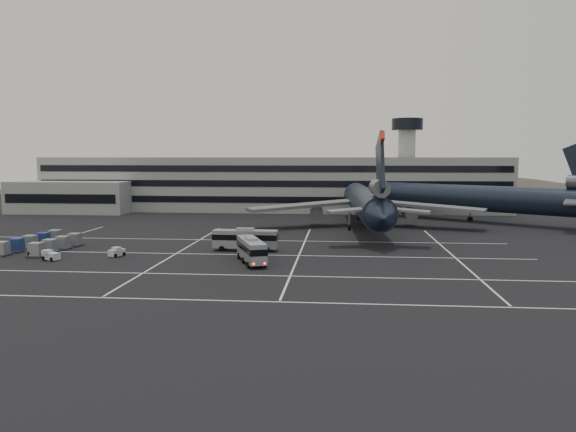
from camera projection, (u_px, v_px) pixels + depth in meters
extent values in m
plane|color=black|center=(210.00, 259.00, 77.50)|extent=(260.00, 260.00, 0.00)
cube|color=silver|center=(159.00, 299.00, 55.71)|extent=(90.00, 0.25, 0.01)
cube|color=silver|center=(191.00, 274.00, 67.59)|extent=(90.00, 0.25, 0.01)
cube|color=silver|center=(217.00, 254.00, 81.46)|extent=(90.00, 0.25, 0.01)
cube|color=silver|center=(235.00, 240.00, 95.32)|extent=(90.00, 0.25, 0.01)
cube|color=silver|center=(28.00, 249.00, 86.20)|extent=(0.25, 55.00, 0.01)
cube|color=silver|center=(180.00, 251.00, 83.99)|extent=(0.25, 55.00, 0.01)
cube|color=silver|center=(300.00, 253.00, 82.33)|extent=(0.25, 55.00, 0.01)
cube|color=silver|center=(453.00, 256.00, 80.31)|extent=(0.25, 55.00, 0.01)
cube|color=gray|center=(272.00, 184.00, 148.06)|extent=(120.00, 18.00, 14.00)
cube|color=black|center=(268.00, 200.00, 139.47)|extent=(118.00, 0.20, 1.60)
cube|color=black|center=(268.00, 184.00, 139.05)|extent=(118.00, 0.20, 1.60)
cube|color=black|center=(268.00, 169.00, 138.66)|extent=(118.00, 0.20, 1.60)
cube|color=gray|center=(70.00, 197.00, 141.09)|extent=(30.00, 10.00, 8.00)
cylinder|color=gray|center=(406.00, 169.00, 146.41)|extent=(4.40, 4.40, 22.00)
cylinder|color=black|center=(407.00, 124.00, 145.21)|extent=(8.00, 8.00, 3.00)
ellipsoid|color=#38332B|center=(166.00, 212.00, 252.46)|extent=(196.00, 140.00, 32.00)
ellipsoid|color=#38332B|center=(368.00, 221.00, 244.49)|extent=(252.00, 180.00, 44.00)
ellipsoid|color=#38332B|center=(559.00, 212.00, 236.67)|extent=(168.00, 120.00, 24.00)
cylinder|color=black|center=(365.00, 203.00, 109.62)|extent=(7.95, 48.22, 5.60)
cone|color=black|center=(355.00, 194.00, 135.66)|extent=(5.81, 4.77, 5.60)
cone|color=black|center=(382.00, 217.00, 83.29)|extent=(5.28, 5.24, 5.04)
cube|color=black|center=(380.00, 167.00, 86.00)|extent=(0.96, 9.49, 10.97)
cube|color=red|center=(382.00, 139.00, 84.07)|extent=(0.71, 3.25, 2.24)
cylinder|color=#595B60|center=(379.00, 188.00, 86.84)|extent=(2.99, 6.13, 2.70)
cube|color=slate|center=(352.00, 210.00, 87.88)|extent=(8.07, 5.01, 0.87)
cube|color=slate|center=(406.00, 210.00, 87.52)|extent=(7.92, 4.36, 0.87)
cube|color=slate|center=(302.00, 206.00, 112.23)|extent=(22.28, 14.23, 1.75)
cylinder|color=#595B60|center=(317.00, 213.00, 115.26)|extent=(2.97, 5.63, 2.70)
cube|color=slate|center=(428.00, 206.00, 111.15)|extent=(22.59, 12.42, 1.75)
cylinder|color=#595B60|center=(410.00, 213.00, 114.44)|extent=(2.97, 5.63, 2.70)
cylinder|color=slate|center=(359.00, 210.00, 125.20)|extent=(0.44, 0.44, 3.00)
cylinder|color=black|center=(359.00, 218.00, 125.37)|extent=(0.55, 1.12, 1.10)
cylinder|color=slate|center=(349.00, 219.00, 108.09)|extent=(0.44, 0.44, 3.00)
cylinder|color=black|center=(349.00, 227.00, 108.26)|extent=(0.55, 1.12, 1.10)
cylinder|color=slate|center=(383.00, 219.00, 107.81)|extent=(0.44, 0.44, 3.00)
cylinder|color=black|center=(383.00, 228.00, 107.98)|extent=(0.55, 1.12, 1.10)
cylinder|color=black|center=(471.00, 198.00, 122.41)|extent=(41.72, 33.34, 5.60)
cone|color=black|center=(370.00, 193.00, 139.94)|extent=(6.96, 7.18, 5.60)
cube|color=slate|center=(574.00, 202.00, 104.54)|extent=(6.07, 8.16, 0.87)
cylinder|color=slate|center=(470.00, 212.00, 122.73)|extent=(0.44, 0.44, 3.00)
cylinder|color=black|center=(470.00, 219.00, 122.90)|extent=(1.18, 1.06, 1.10)
cube|color=gray|center=(251.00, 249.00, 74.61)|extent=(5.48, 9.90, 2.66)
cube|color=black|center=(251.00, 247.00, 74.58)|extent=(5.55, 9.97, 0.84)
cube|color=gray|center=(251.00, 238.00, 74.46)|extent=(2.26, 2.98, 0.31)
cylinder|color=black|center=(248.00, 265.00, 71.20)|extent=(0.56, 0.90, 0.85)
cylinder|color=black|center=(265.00, 264.00, 71.78)|extent=(0.56, 0.90, 0.85)
cylinder|color=black|center=(243.00, 260.00, 74.47)|extent=(0.56, 0.90, 0.85)
cylinder|color=black|center=(260.00, 259.00, 75.05)|extent=(0.56, 0.90, 0.85)
cylinder|color=black|center=(239.00, 256.00, 77.74)|extent=(0.56, 0.90, 0.85)
cylinder|color=black|center=(254.00, 255.00, 78.32)|extent=(0.56, 0.90, 0.85)
cube|color=#FF0C05|center=(254.00, 264.00, 69.84)|extent=(0.23, 0.14, 0.19)
cube|color=#FF0C05|center=(265.00, 263.00, 70.21)|extent=(0.23, 0.14, 0.19)
cube|color=gray|center=(245.00, 239.00, 84.35)|extent=(9.75, 2.42, 2.65)
cube|color=black|center=(245.00, 237.00, 84.32)|extent=(9.81, 2.48, 0.84)
cube|color=gray|center=(245.00, 229.00, 84.19)|extent=(2.68, 1.47, 0.31)
cylinder|color=black|center=(267.00, 250.00, 83.02)|extent=(0.85, 0.30, 0.85)
cylinder|color=black|center=(269.00, 247.00, 85.20)|extent=(0.85, 0.30, 0.85)
cylinder|color=black|center=(244.00, 249.00, 83.40)|extent=(0.85, 0.30, 0.85)
cylinder|color=black|center=(247.00, 247.00, 85.58)|extent=(0.85, 0.30, 0.85)
cylinder|color=black|center=(222.00, 249.00, 83.79)|extent=(0.85, 0.30, 0.85)
cylinder|color=black|center=(225.00, 246.00, 85.97)|extent=(0.85, 0.30, 0.85)
cube|color=silver|center=(117.00, 253.00, 79.66)|extent=(2.02, 2.52, 0.91)
cube|color=silver|center=(114.00, 249.00, 79.17)|extent=(1.39, 1.29, 0.50)
cylinder|color=black|center=(110.00, 255.00, 79.27)|extent=(0.44, 0.61, 0.56)
cylinder|color=black|center=(115.00, 256.00, 78.72)|extent=(0.44, 0.61, 0.56)
cylinder|color=black|center=(118.00, 253.00, 80.66)|extent=(0.44, 0.61, 0.56)
cylinder|color=black|center=(124.00, 254.00, 80.11)|extent=(0.44, 0.61, 0.56)
cube|color=silver|center=(51.00, 256.00, 76.65)|extent=(2.63, 2.11, 0.95)
cube|color=silver|center=(54.00, 252.00, 76.32)|extent=(1.34, 1.45, 0.53)
cylinder|color=black|center=(52.00, 259.00, 75.76)|extent=(0.63, 0.46, 0.59)
cylinder|color=black|center=(59.00, 258.00, 76.76)|extent=(0.63, 0.46, 0.59)
cylinder|color=black|center=(44.00, 258.00, 76.60)|extent=(0.63, 0.46, 0.59)
cylinder|color=black|center=(51.00, 257.00, 77.60)|extent=(0.63, 0.46, 0.59)
cube|color=#2D2D30|center=(2.00, 254.00, 80.28)|extent=(2.28, 2.58, 0.20)
cylinder|color=black|center=(2.00, 255.00, 80.28)|extent=(0.11, 0.22, 0.22)
cube|color=gray|center=(1.00, 248.00, 80.17)|extent=(1.84, 1.84, 1.76)
cube|color=#2D2D30|center=(36.00, 256.00, 79.32)|extent=(2.28, 2.58, 0.20)
cylinder|color=black|center=(37.00, 256.00, 79.33)|extent=(0.11, 0.22, 0.22)
cube|color=gray|center=(36.00, 249.00, 79.22)|extent=(1.84, 1.84, 1.76)
cube|color=#2D2D30|center=(17.00, 251.00, 83.50)|extent=(2.28, 2.58, 0.20)
cylinder|color=black|center=(17.00, 251.00, 83.51)|extent=(0.11, 0.22, 0.22)
cube|color=navy|center=(16.00, 244.00, 83.40)|extent=(1.84, 1.84, 1.76)
cube|color=#2D2D30|center=(50.00, 252.00, 82.55)|extent=(2.28, 2.58, 0.20)
cylinder|color=black|center=(50.00, 252.00, 82.55)|extent=(0.11, 0.22, 0.22)
cube|color=gray|center=(50.00, 245.00, 82.44)|extent=(1.84, 1.84, 1.76)
cube|color=#2D2D30|center=(31.00, 247.00, 86.72)|extent=(2.28, 2.58, 0.20)
cylinder|color=black|center=(31.00, 248.00, 86.73)|extent=(0.11, 0.22, 0.22)
cube|color=gray|center=(30.00, 241.00, 86.62)|extent=(1.84, 1.84, 1.76)
cube|color=#2D2D30|center=(63.00, 248.00, 85.77)|extent=(2.28, 2.58, 0.20)
cylinder|color=black|center=(63.00, 249.00, 85.78)|extent=(0.11, 0.22, 0.22)
cube|color=gray|center=(63.00, 242.00, 85.67)|extent=(1.84, 1.84, 1.76)
cube|color=#2D2D30|center=(43.00, 244.00, 89.95)|extent=(2.28, 2.58, 0.20)
cylinder|color=black|center=(43.00, 244.00, 89.95)|extent=(0.11, 0.22, 0.22)
cube|color=navy|center=(43.00, 238.00, 89.85)|extent=(1.84, 1.84, 1.76)
cube|color=#2D2D30|center=(75.00, 245.00, 88.99)|extent=(2.28, 2.58, 0.20)
cylinder|color=black|center=(75.00, 245.00, 89.00)|extent=(0.11, 0.22, 0.22)
cube|color=gray|center=(74.00, 239.00, 88.89)|extent=(1.84, 1.84, 1.76)
cube|color=#2D2D30|center=(55.00, 241.00, 93.17)|extent=(2.28, 2.58, 0.20)
cylinder|color=black|center=(55.00, 241.00, 93.18)|extent=(0.11, 0.22, 0.22)
cube|color=gray|center=(55.00, 235.00, 93.07)|extent=(1.84, 1.84, 1.76)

